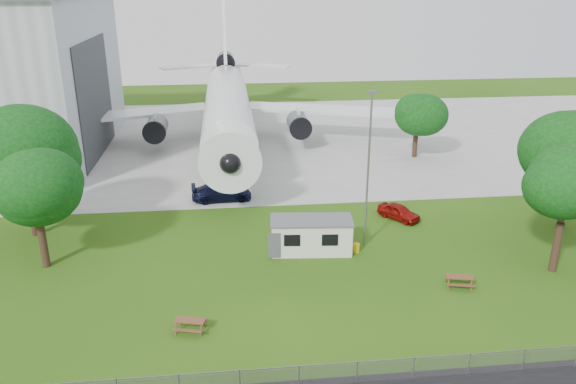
{
  "coord_description": "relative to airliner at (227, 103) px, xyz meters",
  "views": [
    {
      "loc": [
        -2.12,
        -32.55,
        19.53
      ],
      "look_at": [
        2.38,
        8.0,
        4.0
      ],
      "focal_mm": 35.0,
      "sensor_mm": 36.0,
      "label": 1
    }
  ],
  "objects": [
    {
      "name": "lamp_mast",
      "position": [
        10.2,
        -29.66,
        0.73
      ],
      "size": [
        0.16,
        0.16,
        12.0
      ],
      "primitive_type": "cylinder",
      "color": "slate",
      "rests_on": "ground"
    },
    {
      "name": "site_cabin",
      "position": [
        5.92,
        -30.2,
        -3.96
      ],
      "size": [
        6.86,
        3.23,
        2.62
      ],
      "color": "silver",
      "rests_on": "ground"
    },
    {
      "name": "picnic_west",
      "position": [
        -2.76,
        -39.78,
        -5.27
      ],
      "size": [
        2.12,
        1.9,
        0.76
      ],
      "primitive_type": null,
      "rotation": [
        0.0,
        0.0,
        -0.25
      ],
      "color": "brown",
      "rests_on": "ground"
    },
    {
      "name": "picnic_east",
      "position": [
        15.08,
        -36.59,
        -5.27
      ],
      "size": [
        2.1,
        1.88,
        0.76
      ],
      "primitive_type": null,
      "rotation": [
        0.0,
        0.0,
        -0.23
      ],
      "color": "brown",
      "rests_on": "ground"
    },
    {
      "name": "airliner",
      "position": [
        0.0,
        0.0,
        0.0
      ],
      "size": [
        46.36,
        47.73,
        17.69
      ],
      "color": "white",
      "rests_on": "ground"
    },
    {
      "name": "tree_west_big",
      "position": [
        -15.99,
        -24.89,
        1.31
      ],
      "size": [
        8.69,
        8.69,
        10.94
      ],
      "color": "#382619",
      "rests_on": "ground"
    },
    {
      "name": "tree_far_apron",
      "position": [
        21.52,
        -7.54,
        -0.2
      ],
      "size": [
        5.74,
        5.74,
        7.96
      ],
      "color": "#382619",
      "rests_on": "ground"
    },
    {
      "name": "tree_east_front",
      "position": [
        22.58,
        -35.21,
        1.07
      ],
      "size": [
        6.16,
        6.16,
        9.45
      ],
      "color": "#382619",
      "rests_on": "ground"
    },
    {
      "name": "ground",
      "position": [
        2.0,
        -35.86,
        -5.27
      ],
      "size": [
        160.0,
        160.0,
        0.0
      ],
      "primitive_type": "plane",
      "color": "#3A6515"
    },
    {
      "name": "concrete_apron",
      "position": [
        2.0,
        2.14,
        -5.25
      ],
      "size": [
        120.0,
        46.0,
        0.03
      ],
      "primitive_type": "cube",
      "color": "#B7B7B2",
      "rests_on": "ground"
    },
    {
      "name": "car_ne_hatch",
      "position": [
        14.35,
        -25.02,
        -4.62
      ],
      "size": [
        3.58,
        3.98,
        1.31
      ],
      "primitive_type": "imported",
      "rotation": [
        0.0,
        0.0,
        0.66
      ],
      "color": "maroon",
      "rests_on": "ground"
    },
    {
      "name": "car_apron_van",
      "position": [
        -0.89,
        -18.91,
        -4.46
      ],
      "size": [
        5.69,
        2.63,
        1.61
      ],
      "primitive_type": "imported",
      "rotation": [
        0.0,
        0.0,
        1.64
      ],
      "color": "black",
      "rests_on": "ground"
    },
    {
      "name": "tree_east_back",
      "position": [
        27.27,
        -28.3,
        1.41
      ],
      "size": [
        7.56,
        7.56,
        10.47
      ],
      "color": "#382619",
      "rests_on": "ground"
    },
    {
      "name": "tree_west_small",
      "position": [
        -13.55,
        -30.54,
        0.92
      ],
      "size": [
        7.16,
        7.16,
        9.78
      ],
      "color": "#382619",
      "rests_on": "ground"
    }
  ]
}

